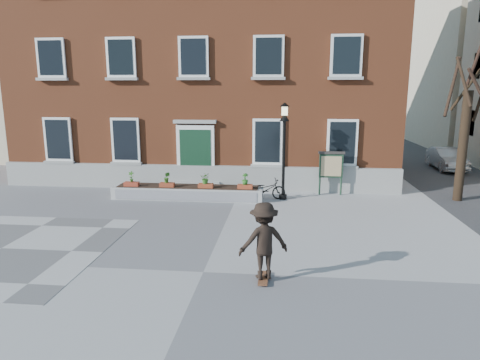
# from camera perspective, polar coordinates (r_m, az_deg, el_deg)

# --- Properties ---
(ground) EXTENTS (100.00, 100.00, 0.00)m
(ground) POSITION_cam_1_polar(r_m,az_deg,el_deg) (10.82, -4.91, -12.13)
(ground) COLOR gray
(ground) RESTS_ON ground
(checker_patch) EXTENTS (6.00, 6.00, 0.01)m
(checker_patch) POSITION_cam_1_polar(r_m,az_deg,el_deg) (14.01, -29.22, -7.96)
(checker_patch) COLOR #575659
(checker_patch) RESTS_ON ground
(distant_building) EXTENTS (10.00, 12.00, 13.00)m
(distant_building) POSITION_cam_1_polar(r_m,az_deg,el_deg) (35.82, -28.82, 13.80)
(distant_building) COLOR beige
(distant_building) RESTS_ON ground
(bicycle) EXTENTS (1.74, 1.00, 0.86)m
(bicycle) POSITION_cam_1_polar(r_m,az_deg,el_deg) (17.48, 3.45, -1.26)
(bicycle) COLOR black
(bicycle) RESTS_ON ground
(parked_car) EXTENTS (1.38, 3.76, 1.23)m
(parked_car) POSITION_cam_1_polar(r_m,az_deg,el_deg) (26.87, 25.86, 2.58)
(parked_car) COLOR #ADAFB2
(parked_car) RESTS_ON ground
(brick_building) EXTENTS (18.40, 10.85, 12.60)m
(brick_building) POSITION_cam_1_polar(r_m,az_deg,el_deg) (24.08, -3.64, 16.37)
(brick_building) COLOR brown
(brick_building) RESTS_ON ground
(planter_assembly) EXTENTS (6.20, 1.12, 1.15)m
(planter_assembly) POSITION_cam_1_polar(r_m,az_deg,el_deg) (17.80, -6.94, -1.51)
(planter_assembly) COLOR #B8B9B4
(planter_assembly) RESTS_ON ground
(bare_tree) EXTENTS (1.83, 1.83, 6.16)m
(bare_tree) POSITION_cam_1_polar(r_m,az_deg,el_deg) (19.15, 27.75, 5.70)
(bare_tree) COLOR black
(bare_tree) RESTS_ON ground
(lamp_post) EXTENTS (0.40, 0.40, 3.93)m
(lamp_post) POSITION_cam_1_polar(r_m,az_deg,el_deg) (17.29, 5.90, 5.64)
(lamp_post) COLOR black
(lamp_post) RESTS_ON ground
(notice_board) EXTENTS (1.10, 0.16, 1.87)m
(notice_board) POSITION_cam_1_polar(r_m,az_deg,el_deg) (18.54, 12.05, 1.87)
(notice_board) COLOR #1B3725
(notice_board) RESTS_ON ground
(skateboarder) EXTENTS (1.34, 1.03, 1.90)m
(skateboarder) POSITION_cam_1_polar(r_m,az_deg,el_deg) (9.99, 3.18, -8.10)
(skateboarder) COLOR brown
(skateboarder) RESTS_ON ground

